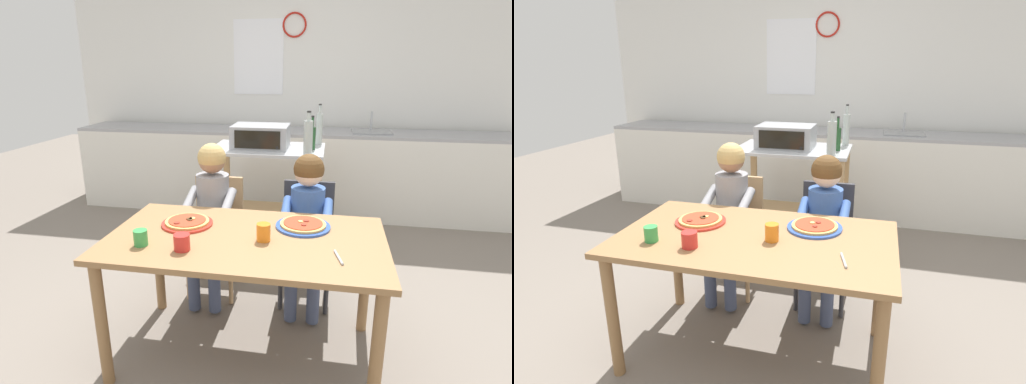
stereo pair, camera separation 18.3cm
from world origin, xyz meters
The scene contains 19 objects.
ground_plane centered at (0.00, 1.12, 0.00)m, with size 11.23×11.23×0.00m, color slate.
back_wall_tiled centered at (0.00, 2.87, 1.35)m, with size 5.23×0.14×2.70m.
kitchen_counter centered at (0.00, 2.46, 0.45)m, with size 4.71×0.60×1.10m.
kitchen_island_cart centered at (-0.11, 1.45, 0.60)m, with size 0.94×0.60×0.91m.
toaster_oven centered at (-0.17, 1.44, 1.00)m, with size 0.46×0.36×0.19m.
bottle_clear_vinegar centered at (0.31, 1.68, 1.05)m, with size 0.06×0.06×0.35m.
bottle_brown_beer centered at (0.26, 1.43, 1.01)m, with size 0.06×0.06×0.28m.
bottle_dark_olive_oil centered at (0.24, 1.20, 1.04)m, with size 0.07×0.07×0.34m.
dining_table centered at (0.00, 0.00, 0.63)m, with size 1.43×0.81×0.72m.
dining_chair_left centered at (-0.35, 0.68, 0.48)m, with size 0.36×0.36×0.81m.
dining_chair_right centered at (0.28, 0.67, 0.48)m, with size 0.36×0.36×0.81m.
child_in_grey_shirt centered at (-0.35, 0.56, 0.68)m, with size 0.32×0.42×1.07m.
child_in_blue_striped_shirt centered at (0.28, 0.55, 0.67)m, with size 0.32×0.42×1.02m.
pizza_plate_red_rimmed centered at (-0.35, 0.11, 0.73)m, with size 0.28×0.28×0.03m.
pizza_plate_blue_rimmed centered at (0.28, 0.18, 0.73)m, with size 0.30×0.30×0.03m.
drinking_cup_red centered at (-0.27, -0.21, 0.76)m, with size 0.08×0.08×0.08m, color red.
drinking_cup_green centered at (-0.49, -0.19, 0.76)m, with size 0.07×0.07×0.08m, color green.
drinking_cup_orange centered at (0.10, -0.03, 0.77)m, with size 0.07×0.07×0.09m, color orange.
serving_spoon centered at (0.47, -0.17, 0.73)m, with size 0.01×0.01×0.14m, color #B7BABF.
Camera 2 is at (0.58, -1.85, 1.57)m, focal length 28.47 mm.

